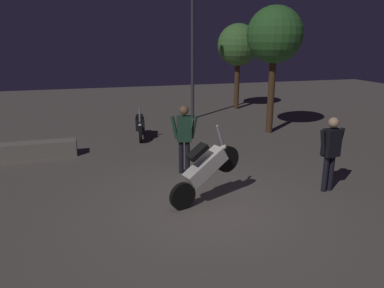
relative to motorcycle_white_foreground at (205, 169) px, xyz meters
name	(u,v)px	position (x,y,z in m)	size (l,w,h in m)	color
ground_plane	(207,208)	(-0.05, -0.26, -0.74)	(40.00, 40.00, 0.00)	#605951
motorcycle_white_foreground	(205,169)	(0.00, 0.00, 0.00)	(1.62, 0.57, 1.63)	black
motorcycle_black_parked_left	(140,126)	(-0.57, 5.52, -0.31)	(0.41, 1.66, 1.11)	black
person_rider_beside	(331,148)	(2.84, -0.16, 0.27)	(0.67, 0.28, 1.69)	black
person_bystander_far	(184,133)	(0.04, 1.82, 0.30)	(0.67, 0.31, 1.74)	black
streetlamp_near	(193,40)	(2.06, 8.11, 2.54)	(0.36, 0.36, 5.20)	#38383D
tree_left_bg	(238,45)	(4.78, 9.77, 2.27)	(1.95, 1.95, 4.03)	#4C331E
tree_center_bg	(275,36)	(4.10, 5.02, 2.66)	(1.93, 1.93, 4.42)	#4C331E
planter_wall_low	(23,151)	(-4.12, 4.23, -0.52)	(2.95, 0.50, 0.45)	gray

